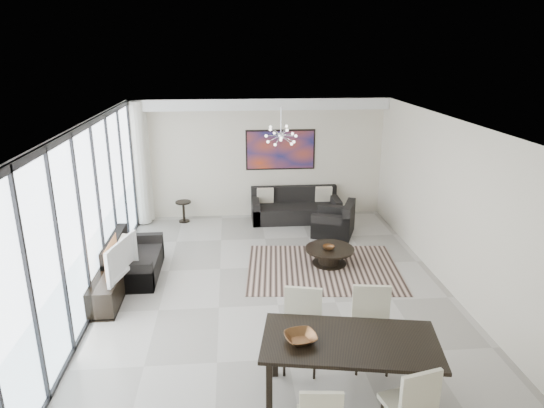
{
  "coord_description": "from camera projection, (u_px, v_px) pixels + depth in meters",
  "views": [
    {
      "loc": [
        -0.7,
        -6.98,
        4.02
      ],
      "look_at": [
        0.04,
        1.5,
        1.25
      ],
      "focal_mm": 32.0,
      "sensor_mm": 36.0,
      "label": 1
    }
  ],
  "objects": [
    {
      "name": "room_shell",
      "position": [
        308.0,
        221.0,
        7.5
      ],
      "size": [
        6.0,
        9.0,
        2.9
      ],
      "color": "#A8A39B",
      "rests_on": "ground"
    },
    {
      "name": "window_wall",
      "position": [
        88.0,
        226.0,
        7.22
      ],
      "size": [
        0.37,
        8.95,
        2.9
      ],
      "color": "silver",
      "rests_on": "floor"
    },
    {
      "name": "soffit",
      "position": [
        260.0,
        104.0,
        11.13
      ],
      "size": [
        5.98,
        0.4,
        0.26
      ],
      "primitive_type": "cube",
      "color": "white",
      "rests_on": "room_shell"
    },
    {
      "name": "painting",
      "position": [
        280.0,
        150.0,
        11.68
      ],
      "size": [
        1.68,
        0.04,
        0.98
      ],
      "primitive_type": "cube",
      "color": "#BB3D19",
      "rests_on": "room_shell"
    },
    {
      "name": "chandelier",
      "position": [
        281.0,
        135.0,
        9.58
      ],
      "size": [
        0.66,
        0.66,
        0.71
      ],
      "color": "silver",
      "rests_on": "room_shell"
    },
    {
      "name": "rug",
      "position": [
        323.0,
        269.0,
        9.2
      ],
      "size": [
        3.03,
        2.44,
        0.01
      ],
      "primitive_type": "cube",
      "rotation": [
        0.0,
        0.0,
        -0.09
      ],
      "color": "black",
      "rests_on": "floor"
    },
    {
      "name": "coffee_table",
      "position": [
        329.0,
        255.0,
        9.36
      ],
      "size": [
        0.95,
        0.95,
        0.33
      ],
      "color": "black",
      "rests_on": "floor"
    },
    {
      "name": "bowl_coffee",
      "position": [
        329.0,
        247.0,
        9.25
      ],
      "size": [
        0.26,
        0.26,
        0.07
      ],
      "primitive_type": "imported",
      "rotation": [
        0.0,
        0.0,
        0.18
      ],
      "color": "brown",
      "rests_on": "coffee_table"
    },
    {
      "name": "sofa_main",
      "position": [
        295.0,
        209.0,
        11.76
      ],
      "size": [
        2.11,
        0.86,
        0.77
      ],
      "color": "black",
      "rests_on": "floor"
    },
    {
      "name": "loveseat",
      "position": [
        133.0,
        262.0,
        8.87
      ],
      "size": [
        0.85,
        1.51,
        0.75
      ],
      "color": "black",
      "rests_on": "floor"
    },
    {
      "name": "armchair",
      "position": [
        335.0,
        223.0,
        10.84
      ],
      "size": [
        1.12,
        1.14,
        0.75
      ],
      "color": "black",
      "rests_on": "floor"
    },
    {
      "name": "side_table",
      "position": [
        184.0,
        208.0,
        11.59
      ],
      "size": [
        0.37,
        0.37,
        0.51
      ],
      "color": "black",
      "rests_on": "floor"
    },
    {
      "name": "tv_console",
      "position": [
        110.0,
        286.0,
        8.05
      ],
      "size": [
        0.42,
        1.49,
        0.47
      ],
      "primitive_type": "cube",
      "color": "black",
      "rests_on": "floor"
    },
    {
      "name": "television",
      "position": [
        116.0,
        258.0,
        7.85
      ],
      "size": [
        0.38,
        1.04,
        0.6
      ],
      "primitive_type": "imported",
      "rotation": [
        0.0,
        0.0,
        1.32
      ],
      "color": "gray",
      "rests_on": "tv_console"
    },
    {
      "name": "dining_table",
      "position": [
        350.0,
        346.0,
        5.54
      ],
      "size": [
        2.16,
        1.35,
        0.84
      ],
      "color": "black",
      "rests_on": "floor"
    },
    {
      "name": "dining_chair_se",
      "position": [
        413.0,
        402.0,
        4.95
      ],
      "size": [
        0.54,
        0.54,
        0.98
      ],
      "color": "beige",
      "rests_on": "floor"
    },
    {
      "name": "dining_chair_nw",
      "position": [
        302.0,
        323.0,
        6.28
      ],
      "size": [
        0.59,
        0.59,
        1.06
      ],
      "color": "beige",
      "rests_on": "floor"
    },
    {
      "name": "dining_chair_ne",
      "position": [
        371.0,
        321.0,
        6.31
      ],
      "size": [
        0.56,
        0.56,
        1.07
      ],
      "color": "beige",
      "rests_on": "floor"
    },
    {
      "name": "bowl_dining",
      "position": [
        301.0,
        338.0,
        5.48
      ],
      "size": [
        0.43,
        0.43,
        0.09
      ],
      "primitive_type": "imported",
      "rotation": [
        0.0,
        0.0,
        0.22
      ],
      "color": "brown",
      "rests_on": "dining_table"
    }
  ]
}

